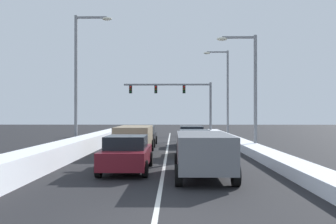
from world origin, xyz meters
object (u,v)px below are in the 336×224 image
street_lamp_right_mid (225,86)px  suv_gray_right_lane_nearest (203,151)px  sedan_navy_right_lane_third (191,136)px  sedan_black_center_lane_third (143,136)px  suv_tan_center_lane_second (134,137)px  traffic_light_gantry (180,95)px  sedan_silver_right_lane_second (194,143)px  street_lamp_right_near (250,81)px  street_lamp_left_mid (80,70)px  sedan_maroon_center_lane_nearest (127,153)px

street_lamp_right_mid → suv_gray_right_lane_nearest: bearing=-99.6°
sedan_navy_right_lane_third → sedan_black_center_lane_third: same height
suv_gray_right_lane_nearest → street_lamp_right_mid: street_lamp_right_mid is taller
suv_tan_center_lane_second → traffic_light_gantry: (3.12, 22.36, 3.71)m
sedan_silver_right_lane_second → street_lamp_right_mid: street_lamp_right_mid is taller
sedan_navy_right_lane_third → street_lamp_right_mid: bearing=70.6°
suv_tan_center_lane_second → street_lamp_right_near: bearing=15.9°
suv_tan_center_lane_second → sedan_navy_right_lane_third: bearing=55.1°
sedan_navy_right_lane_third → sedan_silver_right_lane_second: bearing=-91.3°
suv_gray_right_lane_nearest → traffic_light_gantry: size_ratio=0.46×
sedan_silver_right_lane_second → suv_tan_center_lane_second: size_ratio=0.92×
sedan_silver_right_lane_second → sedan_black_center_lane_third: size_ratio=1.00×
sedan_silver_right_lane_second → street_lamp_left_mid: (-7.76, 5.06, 4.77)m
sedan_silver_right_lane_second → sedan_maroon_center_lane_nearest: size_ratio=1.00×
traffic_light_gantry → suv_gray_right_lane_nearest: bearing=-89.3°
sedan_navy_right_lane_third → sedan_maroon_center_lane_nearest: (-3.30, -12.12, 0.00)m
traffic_light_gantry → sedan_navy_right_lane_third: bearing=-88.1°
sedan_silver_right_lane_second → suv_tan_center_lane_second: suv_tan_center_lane_second is taller
suv_gray_right_lane_nearest → suv_tan_center_lane_second: same height
sedan_navy_right_lane_third → street_lamp_left_mid: (-7.91, -1.59, 4.77)m
sedan_maroon_center_lane_nearest → street_lamp_right_near: bearing=51.9°
sedan_silver_right_lane_second → street_lamp_right_near: size_ratio=0.59×
street_lamp_right_mid → street_lamp_left_mid: street_lamp_left_mid is taller
sedan_silver_right_lane_second → street_lamp_right_mid: (4.22, 18.20, 4.62)m
suv_gray_right_lane_nearest → sedan_navy_right_lane_third: suv_gray_right_lane_nearest is taller
sedan_maroon_center_lane_nearest → traffic_light_gantry: (2.72, 29.19, 3.96)m
sedan_maroon_center_lane_nearest → suv_tan_center_lane_second: (-0.40, 6.82, 0.25)m
street_lamp_left_mid → suv_tan_center_lane_second: bearing=-41.4°
suv_gray_right_lane_nearest → street_lamp_left_mid: bearing=122.7°
street_lamp_right_near → sedan_black_center_lane_third: bearing=154.0°
street_lamp_right_near → street_lamp_right_mid: bearing=88.5°
sedan_maroon_center_lane_nearest → sedan_black_center_lane_third: (-0.33, 12.51, 0.00)m
sedan_black_center_lane_third → sedan_silver_right_lane_second: bearing=-63.6°
sedan_navy_right_lane_third → street_lamp_left_mid: size_ratio=0.48×
sedan_silver_right_lane_second → street_lamp_right_mid: bearing=76.9°
sedan_silver_right_lane_second → sedan_navy_right_lane_third: 6.65m
sedan_black_center_lane_third → suv_gray_right_lane_nearest: bearing=-76.2°
sedan_maroon_center_lane_nearest → sedan_black_center_lane_third: bearing=91.5°
street_lamp_right_near → sedan_silver_right_lane_second: bearing=-138.0°
sedan_maroon_center_lane_nearest → street_lamp_right_mid: size_ratio=0.49×
sedan_black_center_lane_third → street_lamp_left_mid: 6.70m
suv_gray_right_lane_nearest → traffic_light_gantry: (-0.37, 30.68, 3.71)m
suv_gray_right_lane_nearest → street_lamp_right_near: (3.90, 10.43, 3.59)m
sedan_silver_right_lane_second → suv_tan_center_lane_second: (-3.55, 1.35, 0.25)m
sedan_maroon_center_lane_nearest → suv_tan_center_lane_second: bearing=93.4°
suv_tan_center_lane_second → traffic_light_gantry: bearing=82.0°
street_lamp_right_near → street_lamp_right_mid: street_lamp_right_mid is taller
traffic_light_gantry → street_lamp_left_mid: street_lamp_left_mid is taller
sedan_black_center_lane_third → street_lamp_right_mid: (7.71, 11.17, 4.62)m
street_lamp_right_near → street_lamp_left_mid: 11.76m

